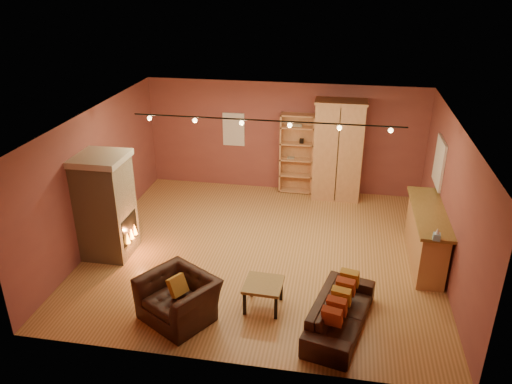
% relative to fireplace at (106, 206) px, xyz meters
% --- Properties ---
extents(floor, '(7.00, 7.00, 0.00)m').
position_rel_fireplace_xyz_m(floor, '(3.04, 0.60, -1.06)').
color(floor, '#9D6937').
rests_on(floor, ground).
extents(ceiling, '(7.00, 7.00, 0.00)m').
position_rel_fireplace_xyz_m(ceiling, '(3.04, 0.60, 1.74)').
color(ceiling, brown).
rests_on(ceiling, back_wall).
extents(back_wall, '(7.00, 0.02, 2.80)m').
position_rel_fireplace_xyz_m(back_wall, '(3.04, 3.85, 0.34)').
color(back_wall, brown).
rests_on(back_wall, floor).
extents(left_wall, '(0.02, 6.50, 2.80)m').
position_rel_fireplace_xyz_m(left_wall, '(-0.46, 0.60, 0.34)').
color(left_wall, brown).
rests_on(left_wall, floor).
extents(right_wall, '(0.02, 6.50, 2.80)m').
position_rel_fireplace_xyz_m(right_wall, '(6.54, 0.60, 0.34)').
color(right_wall, brown).
rests_on(right_wall, floor).
extents(fireplace, '(1.01, 0.98, 2.12)m').
position_rel_fireplace_xyz_m(fireplace, '(0.00, 0.00, 0.00)').
color(fireplace, tan).
rests_on(fireplace, floor).
extents(back_window, '(0.56, 0.04, 0.86)m').
position_rel_fireplace_xyz_m(back_window, '(1.74, 3.83, 0.49)').
color(back_window, silver).
rests_on(back_window, back_wall).
extents(bookcase, '(0.85, 0.33, 2.07)m').
position_rel_fireplace_xyz_m(bookcase, '(3.39, 3.74, -0.01)').
color(bookcase, tan).
rests_on(bookcase, floor).
extents(armoire, '(1.23, 0.70, 2.50)m').
position_rel_fireplace_xyz_m(armoire, '(4.42, 3.53, 0.19)').
color(armoire, tan).
rests_on(armoire, floor).
extents(bar_counter, '(0.61, 2.29, 1.10)m').
position_rel_fireplace_xyz_m(bar_counter, '(6.24, 0.81, -0.50)').
color(bar_counter, tan).
rests_on(bar_counter, floor).
extents(tissue_box, '(0.13, 0.13, 0.22)m').
position_rel_fireplace_xyz_m(tissue_box, '(6.19, -0.32, 0.12)').
color(tissue_box, '#81B8CE').
rests_on(tissue_box, bar_counter).
extents(right_window, '(0.05, 0.90, 1.00)m').
position_rel_fireplace_xyz_m(right_window, '(6.51, 2.00, 0.59)').
color(right_window, silver).
rests_on(right_window, right_wall).
extents(loveseat, '(0.99, 2.00, 0.79)m').
position_rel_fireplace_xyz_m(loveseat, '(4.65, -1.55, -0.67)').
color(loveseat, black).
rests_on(loveseat, floor).
extents(armchair, '(1.37, 1.24, 1.01)m').
position_rel_fireplace_xyz_m(armchair, '(2.01, -1.75, -0.56)').
color(armchair, black).
rests_on(armchair, floor).
extents(coffee_table, '(0.66, 0.66, 0.48)m').
position_rel_fireplace_xyz_m(coffee_table, '(3.35, -1.24, -0.65)').
color(coffee_table, olive).
rests_on(coffee_table, floor).
extents(track_rail, '(5.20, 0.09, 0.13)m').
position_rel_fireplace_xyz_m(track_rail, '(3.04, 0.80, 1.63)').
color(track_rail, black).
rests_on(track_rail, ceiling).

